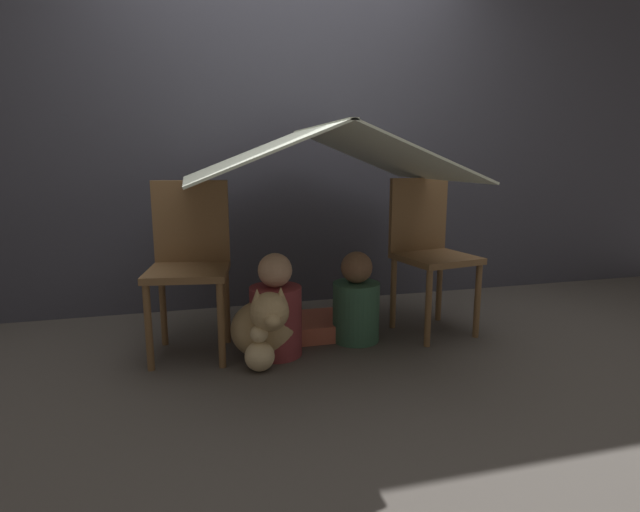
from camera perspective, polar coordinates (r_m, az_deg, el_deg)
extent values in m
plane|color=#47423D|center=(2.84, 0.44, -10.47)|extent=(8.80, 8.80, 0.00)
cube|color=#3D3D47|center=(3.59, -3.70, 14.35)|extent=(7.00, 0.05, 2.50)
cylinder|color=brown|center=(2.63, -19.01, -7.79)|extent=(0.04, 0.04, 0.44)
cylinder|color=brown|center=(2.57, -11.23, -7.80)|extent=(0.04, 0.04, 0.44)
cylinder|color=brown|center=(2.96, -17.50, -5.59)|extent=(0.04, 0.04, 0.44)
cylinder|color=brown|center=(2.91, -10.62, -5.55)|extent=(0.04, 0.04, 0.44)
cube|color=brown|center=(2.70, -14.84, -1.77)|extent=(0.47, 0.47, 0.04)
cube|color=brown|center=(2.84, -14.51, 3.85)|extent=(0.41, 0.09, 0.45)
cylinder|color=brown|center=(2.86, 12.27, -5.89)|extent=(0.04, 0.04, 0.44)
cylinder|color=brown|center=(3.08, 17.55, -4.93)|extent=(0.04, 0.04, 0.44)
cylinder|color=brown|center=(3.14, 8.38, -4.23)|extent=(0.04, 0.04, 0.44)
cylinder|color=brown|center=(3.34, 13.47, -3.48)|extent=(0.04, 0.04, 0.44)
cube|color=brown|center=(3.05, 13.11, -0.24)|extent=(0.48, 0.48, 0.04)
cube|color=brown|center=(3.16, 11.19, 4.69)|extent=(0.41, 0.10, 0.45)
cube|color=silver|center=(2.66, -7.63, 11.52)|extent=(0.72, 1.16, 0.29)
cube|color=silver|center=(2.84, 7.14, 11.50)|extent=(0.72, 1.16, 0.29)
cube|color=silver|center=(2.73, 0.00, 14.55)|extent=(0.04, 1.16, 0.01)
cylinder|color=maroon|center=(2.71, -5.06, -7.40)|extent=(0.28, 0.28, 0.38)
sphere|color=#D6A884|center=(2.63, -5.17, -1.63)|extent=(0.18, 0.18, 0.18)
cylinder|color=#38664C|center=(2.91, 4.13, -6.37)|extent=(0.27, 0.27, 0.34)
sphere|color=brown|center=(2.85, 4.21, -1.30)|extent=(0.18, 0.18, 0.18)
ellipsoid|color=tan|center=(2.68, -6.22, -8.25)|extent=(0.37, 0.26, 0.32)
sphere|color=tan|center=(2.51, -5.80, -6.35)|extent=(0.20, 0.20, 0.20)
ellipsoid|color=tan|center=(2.43, -5.46, -7.41)|extent=(0.08, 0.10, 0.07)
cone|color=tan|center=(2.48, -7.20, -4.69)|extent=(0.07, 0.07, 0.09)
cone|color=tan|center=(2.50, -4.49, -4.52)|extent=(0.07, 0.07, 0.09)
cube|color=#CC664C|center=(3.03, -1.70, -8.10)|extent=(0.48, 0.38, 0.10)
sphere|color=beige|center=(2.56, -6.92, -11.30)|extent=(0.15, 0.15, 0.15)
sphere|color=beige|center=(2.51, -6.98, -8.82)|extent=(0.09, 0.09, 0.09)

